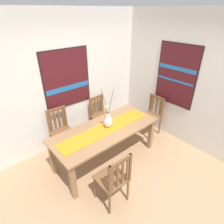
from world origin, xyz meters
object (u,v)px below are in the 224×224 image
Objects in this scene: chair_0 at (114,179)px; painting_on_side_wall at (176,75)px; chair_3 at (101,115)px; chair_1 at (152,115)px; chair_2 at (61,130)px; painting_on_back_wall at (67,79)px; dining_table at (106,133)px; centerpiece_vase at (108,121)px.

painting_on_side_wall is at bearing 13.45° from chair_0.
chair_1 is at bearing -41.39° from chair_3.
chair_1 is at bearing 133.28° from painting_on_side_wall.
chair_0 reaches higher than chair_2.
chair_3 is at bearing -21.13° from painting_on_back_wall.
dining_table is 0.25m from centerpiece_vase.
chair_1 is 1.01× the size of chair_3.
chair_3 is at bearing 57.78° from chair_0.
chair_2 is 2.61m from painting_on_side_wall.
dining_table is 2.13× the size of chair_2.
chair_1 is 2.07m from painting_on_back_wall.
chair_2 is at bearing 89.59° from chair_0.
painting_on_side_wall is at bearing -26.73° from chair_2.
painting_on_back_wall is at bearing 158.87° from chair_3.
painting_on_back_wall reaches higher than centerpiece_vase.
chair_3 is at bearing -0.64° from chair_2.
centerpiece_vase reaches higher than chair_3.
dining_table is 1.76× the size of painting_on_back_wall.
chair_1 is (1.91, 0.82, -0.02)m from chair_0.
chair_1 is (1.40, 0.01, -0.15)m from dining_table.
centerpiece_vase is at bearing 54.33° from chair_0.
chair_2 reaches higher than dining_table.
centerpiece_vase is 0.76× the size of chair_2.
painting_on_side_wall reaches higher than chair_2.
painting_on_side_wall is at bearing -42.74° from chair_3.
chair_3 is at bearing 138.61° from chair_1.
chair_0 is (-0.58, -0.81, -0.37)m from centerpiece_vase.
centerpiece_vase is at bearing -79.50° from painting_on_back_wall.
painting_on_back_wall is (-1.52, 1.03, 0.96)m from chair_1.
painting_on_side_wall is (1.17, -1.08, 0.96)m from chair_3.
chair_0 is 2.44m from painting_on_side_wall.
painting_on_back_wall is at bearing 78.02° from chair_0.
chair_3 is 0.71× the size of painting_on_side_wall.
chair_0 is 0.75× the size of painting_on_side_wall.
chair_0 is 1.62m from chair_2.
chair_1 is at bearing 0.47° from dining_table.
painting_on_back_wall reaches higher than chair_2.
centerpiece_vase is at bearing 169.73° from painting_on_side_wall.
chair_2 reaches higher than chair_1.
chair_1 is at bearing -22.88° from chair_2.
chair_2 is (-1.90, 0.80, 0.02)m from chair_1.
centerpiece_vase is 1.07m from chair_0.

